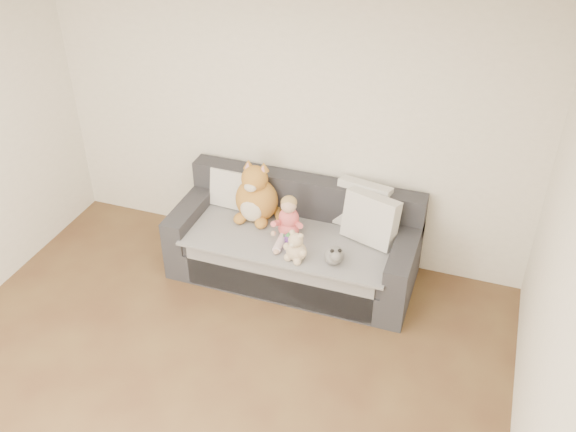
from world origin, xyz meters
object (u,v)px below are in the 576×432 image
object	(u,v)px
plush_cat	(256,197)
sippy_cup	(288,238)
toddler	(288,221)
sofa	(295,245)
teddy_bear	(296,249)

from	to	relation	value
plush_cat	sippy_cup	world-z (taller)	plush_cat
toddler	sippy_cup	distance (m)	0.15
sofa	sippy_cup	distance (m)	0.31
toddler	teddy_bear	world-z (taller)	toddler
toddler	sippy_cup	xyz separation A→B (m)	(0.03, -0.09, -0.11)
sofa	plush_cat	distance (m)	0.56
plush_cat	sippy_cup	bearing A→B (deg)	-34.76
teddy_bear	toddler	bearing A→B (deg)	137.05
sippy_cup	toddler	bearing A→B (deg)	109.99
toddler	plush_cat	size ratio (longest dim) A/B	0.68
sofa	plush_cat	size ratio (longest dim) A/B	3.62
toddler	teddy_bear	distance (m)	0.33
sofa	plush_cat	xyz separation A→B (m)	(-0.40, 0.08, 0.38)
plush_cat	teddy_bear	xyz separation A→B (m)	(0.55, -0.49, -0.11)
sofa	sippy_cup	world-z (taller)	sofa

